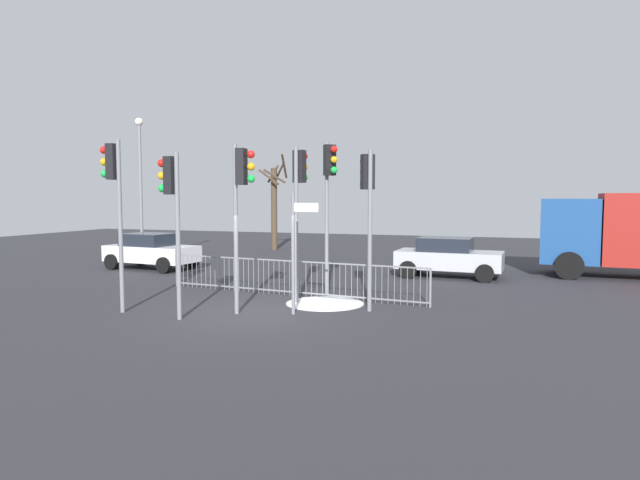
% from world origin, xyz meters
% --- Properties ---
extents(ground_plane, '(60.00, 60.00, 0.00)m').
position_xyz_m(ground_plane, '(0.00, 0.00, 0.00)').
color(ground_plane, '#2D2D33').
extents(traffic_light_mid_left, '(0.57, 0.35, 4.26)m').
position_xyz_m(traffic_light_mid_left, '(-0.19, -0.29, 3.12)').
color(traffic_light_mid_left, slate).
rests_on(traffic_light_mid_left, ground).
extents(traffic_light_mid_right, '(0.36, 0.56, 4.35)m').
position_xyz_m(traffic_light_mid_right, '(0.60, 1.69, 3.19)').
color(traffic_light_mid_right, slate).
rests_on(traffic_light_mid_right, ground).
extents(traffic_light_foreground_left, '(0.57, 0.34, 4.40)m').
position_xyz_m(traffic_light_foreground_left, '(-3.34, -1.12, 3.22)').
color(traffic_light_foreground_left, slate).
rests_on(traffic_light_foreground_left, ground).
extents(traffic_light_foreground_right, '(0.45, 0.48, 4.15)m').
position_xyz_m(traffic_light_foreground_right, '(2.69, 1.21, 3.05)').
color(traffic_light_foreground_right, slate).
rests_on(traffic_light_foreground_right, ground).
extents(traffic_light_rear_left, '(0.48, 0.46, 4.59)m').
position_xyz_m(traffic_light_rear_left, '(1.10, 2.87, 3.36)').
color(traffic_light_rear_left, slate).
rests_on(traffic_light_rear_left, ground).
extents(traffic_light_rear_right, '(0.57, 0.32, 4.02)m').
position_xyz_m(traffic_light_rear_right, '(-1.49, -1.35, 2.94)').
color(traffic_light_rear_right, slate).
rests_on(traffic_light_rear_right, ground).
extents(direction_sign_post, '(0.78, 0.22, 3.05)m').
position_xyz_m(direction_sign_post, '(1.11, 0.08, 1.71)').
color(direction_sign_post, slate).
rests_on(direction_sign_post, ground).
extents(pedestrian_guard_railing, '(8.54, 0.96, 1.07)m').
position_xyz_m(pedestrian_guard_railing, '(-0.02, 2.51, 0.55)').
color(pedestrian_guard_railing, slate).
rests_on(pedestrian_guard_railing, ground).
extents(car_silver_near, '(3.89, 2.11, 1.47)m').
position_xyz_m(car_silver_near, '(4.08, 8.00, 0.77)').
color(car_silver_near, '#B2B5BA').
rests_on(car_silver_near, ground).
extents(car_white_far, '(3.95, 2.24, 1.47)m').
position_xyz_m(car_white_far, '(-7.77, 6.40, 0.77)').
color(car_white_far, silver).
rests_on(car_white_far, ground).
extents(street_lamp, '(0.36, 0.36, 6.56)m').
position_xyz_m(street_lamp, '(-9.84, 8.58, 4.03)').
color(street_lamp, slate).
rests_on(street_lamp, ground).
extents(bare_tree_left, '(1.55, 1.61, 5.36)m').
position_xyz_m(bare_tree_left, '(-6.27, 15.69, 2.61)').
color(bare_tree_left, '#473828').
rests_on(bare_tree_left, ground).
extents(snow_patch_kerb, '(2.17, 2.17, 0.01)m').
position_xyz_m(snow_patch_kerb, '(1.37, 1.66, 0.01)').
color(snow_patch_kerb, white).
rests_on(snow_patch_kerb, ground).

